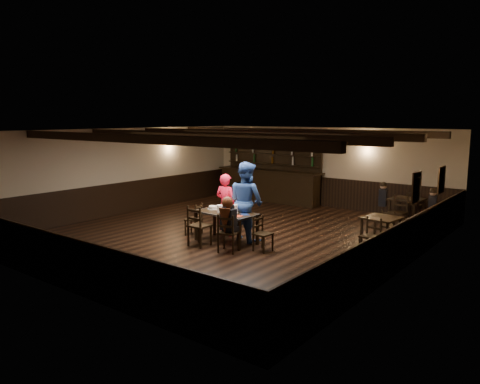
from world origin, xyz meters
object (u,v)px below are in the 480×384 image
Objects in this scene: chair_near_left at (197,223)px; man_blue at (246,201)px; chair_near_right at (227,230)px; cake at (213,208)px; bar_counter at (270,181)px; woman_pink at (226,205)px; dining_table at (226,215)px.

man_blue is at bearing 64.38° from chair_near_left.
chair_near_right is 3.30× the size of cake.
man_blue is 5.69m from bar_counter.
chair_near_left is 0.61× the size of woman_pink.
man_blue is at bearing 60.37° from dining_table.
woman_pink is at bearing 96.60° from chair_near_left.
bar_counter is at bearing 109.62° from cake.
dining_table is at bearing 130.78° from chair_near_right.
chair_near_left reaches higher than dining_table.
cake is at bearing -70.38° from bar_counter.
man_blue is 0.87m from cake.
dining_table is at bearing 125.65° from woman_pink.
man_blue is 0.47× the size of bar_counter.
bar_counter is at bearing 113.84° from dining_table.
bar_counter reaches higher than cake.
dining_table is 0.62m from man_blue.
man_blue is at bearing 170.08° from woman_pink.
dining_table is at bearing -66.16° from bar_counter.
chair_near_right is 1.61m from woman_pink.
cake is (-0.50, 0.09, 0.12)m from dining_table.
chair_near_right is (0.89, 0.04, -0.05)m from chair_near_left.
cake is 5.71m from bar_counter.
woman_pink is at bearing 130.44° from chair_near_right.
dining_table is at bearing 71.59° from man_blue.
dining_table is 1.64× the size of chair_near_left.
man_blue reaches higher than chair_near_right.
chair_near_left reaches higher than chair_near_right.
chair_near_right is 6.85m from bar_counter.
cake is at bearing 169.39° from dining_table.
chair_near_right is at bearing -49.22° from dining_table.
bar_counter is at bearing -50.63° from man_blue.
dining_table is 0.52m from cake.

